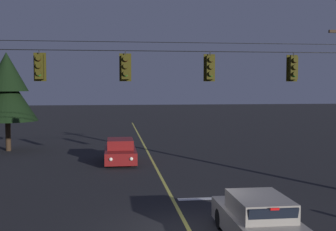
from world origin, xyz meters
TOP-DOWN VIEW (x-y plane):
  - lane_centre_stripe at (0.00, 10.54)m, footprint 0.14×60.00m
  - stop_bar_paint at (1.90, 3.94)m, footprint 3.40×0.36m
  - signal_span_assembly at (-0.00, 4.54)m, footprint 17.09×0.32m
  - traffic_light_leftmost at (-5.21, 4.52)m, footprint 0.48×0.41m
  - traffic_light_left_inner at (-1.85, 4.52)m, footprint 0.48×0.41m
  - traffic_light_centre at (1.62, 4.52)m, footprint 0.48×0.41m
  - traffic_light_right_inner at (5.19, 4.52)m, footprint 0.48×0.41m
  - car_waiting_near_lane at (1.82, -1.10)m, footprint 1.80×4.33m
  - car_oncoming_lead at (-1.94, 12.81)m, footprint 1.80×4.42m
  - tree_verge_near at (-9.64, 18.45)m, footprint 4.15×4.15m

SIDE VIEW (x-z plane):
  - lane_centre_stripe at x=0.00m, z-range 0.00..0.01m
  - stop_bar_paint at x=1.90m, z-range 0.00..0.01m
  - car_oncoming_lead at x=-1.94m, z-range -0.05..1.34m
  - car_waiting_near_lane at x=1.82m, z-range -0.05..1.34m
  - signal_span_assembly at x=0.00m, z-range 0.15..7.51m
  - tree_verge_near at x=-9.64m, z-range 0.82..7.69m
  - traffic_light_leftmost at x=-5.21m, z-range 4.70..5.92m
  - traffic_light_left_inner at x=-1.85m, z-range 4.70..5.92m
  - traffic_light_centre at x=1.62m, z-range 4.70..5.92m
  - traffic_light_right_inner at x=5.19m, z-range 4.70..5.92m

